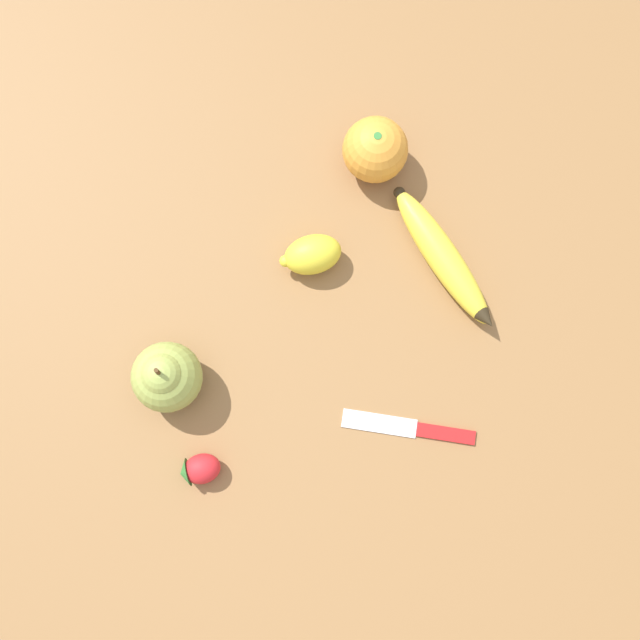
{
  "coord_description": "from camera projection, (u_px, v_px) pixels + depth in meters",
  "views": [
    {
      "loc": [
        -0.06,
        0.16,
        0.89
      ],
      "look_at": [
        -0.05,
        0.0,
        0.03
      ],
      "focal_mm": 42.0,
      "sensor_mm": 36.0,
      "label": 1
    }
  ],
  "objects": [
    {
      "name": "banana",
      "position": [
        443.0,
        258.0,
        0.9
      ],
      "size": [
        0.15,
        0.18,
        0.04
      ],
      "rotation": [
        0.0,
        0.0,
        2.21
      ],
      "color": "yellow",
      "rests_on": "ground_plane"
    },
    {
      "name": "paring_knife",
      "position": [
        414.0,
        429.0,
        0.88
      ],
      "size": [
        0.16,
        0.03,
        0.01
      ],
      "rotation": [
        0.0,
        0.0,
        4.65
      ],
      "color": "silver",
      "rests_on": "ground_plane"
    },
    {
      "name": "lemon",
      "position": [
        312.0,
        255.0,
        0.9
      ],
      "size": [
        0.08,
        0.07,
        0.05
      ],
      "rotation": [
        0.0,
        0.0,
        0.34
      ],
      "color": "yellow",
      "rests_on": "ground_plane"
    },
    {
      "name": "strawberry",
      "position": [
        199.0,
        469.0,
        0.86
      ],
      "size": [
        0.06,
        0.05,
        0.03
      ],
      "rotation": [
        0.0,
        0.0,
        0.32
      ],
      "color": "red",
      "rests_on": "ground_plane"
    },
    {
      "name": "pear",
      "position": [
        166.0,
        377.0,
        0.85
      ],
      "size": [
        0.08,
        0.08,
        0.1
      ],
      "color": "#99A84C",
      "rests_on": "ground_plane"
    },
    {
      "name": "orange",
      "position": [
        375.0,
        150.0,
        0.91
      ],
      "size": [
        0.08,
        0.08,
        0.08
      ],
      "color": "orange",
      "rests_on": "ground_plane"
    },
    {
      "name": "ground_plane",
      "position": [
        281.0,
        320.0,
        0.91
      ],
      "size": [
        3.0,
        3.0,
        0.0
      ],
      "primitive_type": "plane",
      "color": "olive"
    }
  ]
}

